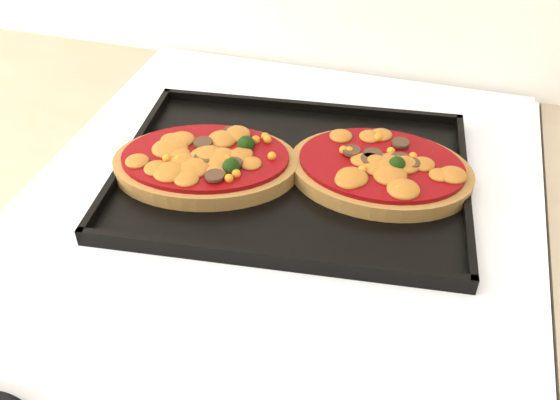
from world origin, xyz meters
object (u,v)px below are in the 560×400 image
(stove, at_px, (283,400))
(pizza_right, at_px, (381,168))
(pizza_left, at_px, (206,161))
(baking_tray, at_px, (292,173))

(stove, height_order, pizza_right, pizza_right)
(pizza_left, distance_m, pizza_right, 0.21)
(baking_tray, relative_size, pizza_left, 1.87)
(baking_tray, bearing_deg, pizza_right, 5.43)
(baking_tray, bearing_deg, stove, -138.46)
(stove, distance_m, pizza_right, 0.49)
(baking_tray, relative_size, pizza_right, 1.91)
(stove, distance_m, baking_tray, 0.47)
(stove, xyz_separation_m, pizza_left, (-0.09, -0.02, 0.48))
(stove, relative_size, pizza_right, 4.28)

